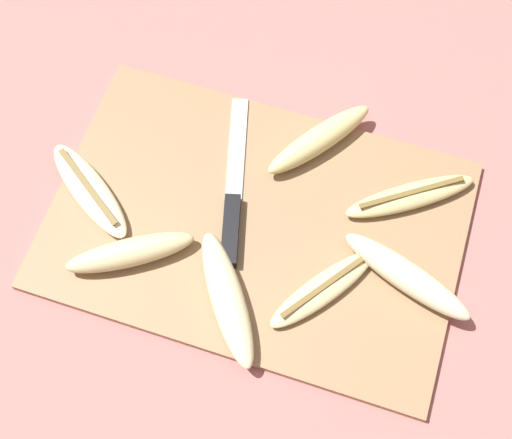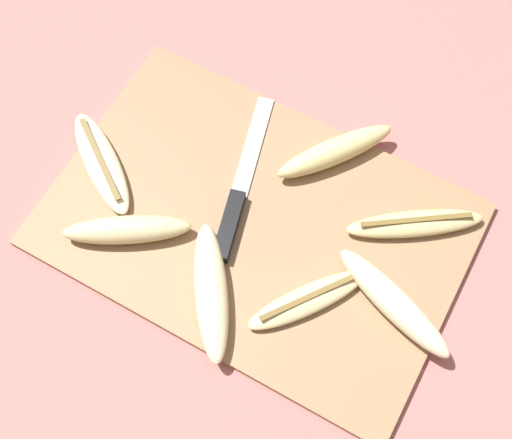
{
  "view_description": "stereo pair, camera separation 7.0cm",
  "coord_description": "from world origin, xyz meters",
  "px_view_note": "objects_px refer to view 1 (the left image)",
  "views": [
    {
      "loc": [
        0.11,
        -0.35,
        0.84
      ],
      "look_at": [
        0.0,
        0.0,
        0.02
      ],
      "focal_mm": 50.0,
      "sensor_mm": 36.0,
      "label": 1
    },
    {
      "loc": [
        0.18,
        -0.32,
        0.84
      ],
      "look_at": [
        0.0,
        0.0,
        0.02
      ],
      "focal_mm": 50.0,
      "sensor_mm": 36.0,
      "label": 2
    }
  ],
  "objects_px": {
    "banana_spotted_left": "(410,196)",
    "banana_ripe_center": "(130,252)",
    "banana_bright_far": "(407,276)",
    "banana_pale_long": "(89,190)",
    "banana_mellow_near": "(322,289)",
    "banana_golden_short": "(319,139)",
    "banana_cream_curved": "(229,299)",
    "knife": "(232,210)"
  },
  "relations": [
    {
      "from": "knife",
      "to": "banana_bright_far",
      "type": "height_order",
      "value": "banana_bright_far"
    },
    {
      "from": "banana_mellow_near",
      "to": "banana_spotted_left",
      "type": "bearing_deg",
      "value": 64.8
    },
    {
      "from": "banana_golden_short",
      "to": "banana_cream_curved",
      "type": "height_order",
      "value": "banana_golden_short"
    },
    {
      "from": "banana_cream_curved",
      "to": "banana_pale_long",
      "type": "bearing_deg",
      "value": 158.92
    },
    {
      "from": "banana_mellow_near",
      "to": "banana_ripe_center",
      "type": "bearing_deg",
      "value": -172.76
    },
    {
      "from": "banana_ripe_center",
      "to": "banana_bright_far",
      "type": "distance_m",
      "value": 0.34
    },
    {
      "from": "banana_ripe_center",
      "to": "banana_spotted_left",
      "type": "bearing_deg",
      "value": 30.76
    },
    {
      "from": "banana_spotted_left",
      "to": "banana_mellow_near",
      "type": "height_order",
      "value": "banana_spotted_left"
    },
    {
      "from": "banana_ripe_center",
      "to": "banana_mellow_near",
      "type": "bearing_deg",
      "value": 7.24
    },
    {
      "from": "knife",
      "to": "banana_golden_short",
      "type": "bearing_deg",
      "value": 43.97
    },
    {
      "from": "banana_cream_curved",
      "to": "banana_ripe_center",
      "type": "xyz_separation_m",
      "value": [
        -0.13,
        0.02,
        0.0
      ]
    },
    {
      "from": "banana_spotted_left",
      "to": "banana_ripe_center",
      "type": "distance_m",
      "value": 0.36
    },
    {
      "from": "banana_ripe_center",
      "to": "banana_golden_short",
      "type": "bearing_deg",
      "value": 51.99
    },
    {
      "from": "banana_bright_far",
      "to": "banana_golden_short",
      "type": "bearing_deg",
      "value": 135.3
    },
    {
      "from": "knife",
      "to": "banana_spotted_left",
      "type": "distance_m",
      "value": 0.23
    },
    {
      "from": "banana_bright_far",
      "to": "banana_ripe_center",
      "type": "bearing_deg",
      "value": -167.24
    },
    {
      "from": "banana_cream_curved",
      "to": "banana_golden_short",
      "type": "bearing_deg",
      "value": 80.09
    },
    {
      "from": "banana_spotted_left",
      "to": "banana_cream_curved",
      "type": "xyz_separation_m",
      "value": [
        -0.18,
        -0.2,
        0.0
      ]
    },
    {
      "from": "banana_pale_long",
      "to": "banana_ripe_center",
      "type": "distance_m",
      "value": 0.11
    },
    {
      "from": "banana_cream_curved",
      "to": "banana_bright_far",
      "type": "bearing_deg",
      "value": 25.45
    },
    {
      "from": "banana_mellow_near",
      "to": "banana_bright_far",
      "type": "xyz_separation_m",
      "value": [
        0.09,
        0.04,
        0.01
      ]
    },
    {
      "from": "banana_pale_long",
      "to": "banana_bright_far",
      "type": "xyz_separation_m",
      "value": [
        0.41,
        0.01,
        0.01
      ]
    },
    {
      "from": "knife",
      "to": "banana_ripe_center",
      "type": "distance_m",
      "value": 0.14
    },
    {
      "from": "banana_bright_far",
      "to": "knife",
      "type": "bearing_deg",
      "value": 174.54
    },
    {
      "from": "banana_mellow_near",
      "to": "banana_ripe_center",
      "type": "distance_m",
      "value": 0.24
    },
    {
      "from": "banana_golden_short",
      "to": "banana_mellow_near",
      "type": "height_order",
      "value": "banana_golden_short"
    },
    {
      "from": "banana_pale_long",
      "to": "banana_spotted_left",
      "type": "relative_size",
      "value": 0.97
    },
    {
      "from": "banana_mellow_near",
      "to": "banana_ripe_center",
      "type": "height_order",
      "value": "banana_ripe_center"
    },
    {
      "from": "banana_pale_long",
      "to": "banana_mellow_near",
      "type": "distance_m",
      "value": 0.32
    },
    {
      "from": "banana_mellow_near",
      "to": "banana_golden_short",
      "type": "bearing_deg",
      "value": 107.21
    },
    {
      "from": "banana_golden_short",
      "to": "banana_ripe_center",
      "type": "distance_m",
      "value": 0.29
    },
    {
      "from": "banana_spotted_left",
      "to": "banana_bright_far",
      "type": "bearing_deg",
      "value": -79.81
    },
    {
      "from": "banana_cream_curved",
      "to": "banana_bright_far",
      "type": "relative_size",
      "value": 0.94
    },
    {
      "from": "banana_mellow_near",
      "to": "banana_cream_curved",
      "type": "bearing_deg",
      "value": -154.8
    },
    {
      "from": "banana_pale_long",
      "to": "banana_mellow_near",
      "type": "bearing_deg",
      "value": -6.29
    },
    {
      "from": "banana_ripe_center",
      "to": "knife",
      "type": "bearing_deg",
      "value": 44.29
    },
    {
      "from": "banana_spotted_left",
      "to": "banana_bright_far",
      "type": "xyz_separation_m",
      "value": [
        0.02,
        -0.11,
        0.01
      ]
    },
    {
      "from": "banana_golden_short",
      "to": "banana_mellow_near",
      "type": "relative_size",
      "value": 1.05
    },
    {
      "from": "banana_ripe_center",
      "to": "banana_bright_far",
      "type": "height_order",
      "value": "banana_bright_far"
    },
    {
      "from": "banana_golden_short",
      "to": "banana_pale_long",
      "type": "bearing_deg",
      "value": -148.41
    },
    {
      "from": "knife",
      "to": "banana_cream_curved",
      "type": "height_order",
      "value": "banana_cream_curved"
    },
    {
      "from": "banana_spotted_left",
      "to": "banana_bright_far",
      "type": "distance_m",
      "value": 0.11
    }
  ]
}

